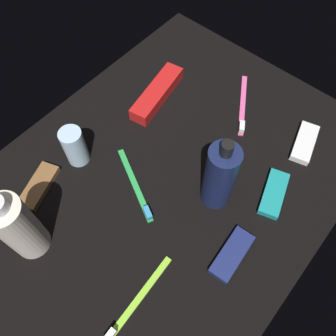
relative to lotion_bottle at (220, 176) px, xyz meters
The scene contains 12 objects.
ground_plane 13.94cm from the lotion_bottle, 76.32° to the right, with size 84.00×64.00×1.20cm, color black.
lotion_bottle is the anchor object (origin of this frame).
bodywash_bottle 36.47cm from the lotion_bottle, 33.80° to the right, with size 6.49×6.49×18.23cm.
deodorant_stick 30.40cm from the lotion_bottle, 66.87° to the right, with size 4.67×4.67×9.20cm, color silver.
toothbrush_pink 25.28cm from the lotion_bottle, 158.85° to the right, with size 15.96×10.45×2.10cm.
toothbrush_green 17.84cm from the lotion_bottle, 54.89° to the right, with size 9.07×16.66×2.10cm.
toothbrush_lime 27.21cm from the lotion_bottle, ahead, with size 18.04×2.41×2.10cm.
toothpaste_box_red 29.51cm from the lotion_bottle, 114.48° to the right, with size 17.60×4.40×3.20cm, color red.
snack_bar_white 25.28cm from the lotion_bottle, 161.94° to the left, with size 10.40×4.00×1.50cm, color white.
snack_bar_teal 14.17cm from the lotion_bottle, 131.37° to the left, with size 10.40×4.00×1.50cm, color teal.
snack_bar_brown 36.89cm from the lotion_bottle, 52.32° to the right, with size 10.40×4.00×1.50cm, color brown.
snack_bar_navy 14.70cm from the lotion_bottle, 51.31° to the left, with size 10.40×4.00×1.50cm, color navy.
Camera 1 is at (27.34, 23.43, 65.92)cm, focal length 38.03 mm.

